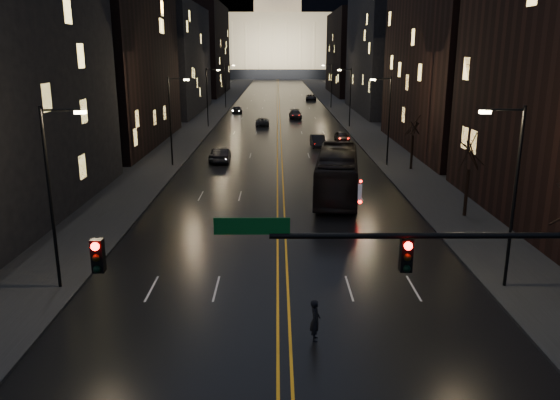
{
  "coord_description": "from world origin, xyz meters",
  "views": [
    {
      "loc": [
        -0.27,
        -14.93,
        11.33
      ],
      "look_at": [
        -0.12,
        12.66,
        3.84
      ],
      "focal_mm": 35.0,
      "sensor_mm": 36.0,
      "label": 1
    }
  ],
  "objects_px": {
    "traffic_signal": "(487,271)",
    "receding_car_a": "(318,141)",
    "oncoming_car_a": "(220,153)",
    "oncoming_car_b": "(222,155)",
    "pedestrian_a": "(315,320)",
    "bus": "(337,173)"
  },
  "relations": [
    {
      "from": "oncoming_car_b",
      "to": "receding_car_a",
      "type": "xyz_separation_m",
      "value": [
        10.93,
        9.35,
        0.0
      ]
    },
    {
      "from": "bus",
      "to": "oncoming_car_a",
      "type": "distance_m",
      "value": 18.45
    },
    {
      "from": "receding_car_a",
      "to": "pedestrian_a",
      "type": "bearing_deg",
      "value": -96.55
    },
    {
      "from": "oncoming_car_a",
      "to": "oncoming_car_b",
      "type": "xyz_separation_m",
      "value": [
        0.27,
        -0.62,
        -0.08
      ]
    },
    {
      "from": "oncoming_car_b",
      "to": "receding_car_a",
      "type": "height_order",
      "value": "same"
    },
    {
      "from": "oncoming_car_a",
      "to": "oncoming_car_b",
      "type": "relative_size",
      "value": 1.07
    },
    {
      "from": "oncoming_car_a",
      "to": "pedestrian_a",
      "type": "bearing_deg",
      "value": 103.91
    },
    {
      "from": "receding_car_a",
      "to": "traffic_signal",
      "type": "bearing_deg",
      "value": -90.99
    },
    {
      "from": "pedestrian_a",
      "to": "bus",
      "type": "bearing_deg",
      "value": -6.36
    },
    {
      "from": "receding_car_a",
      "to": "oncoming_car_a",
      "type": "bearing_deg",
      "value": -144.32
    },
    {
      "from": "traffic_signal",
      "to": "oncoming_car_b",
      "type": "relative_size",
      "value": 3.77
    },
    {
      "from": "traffic_signal",
      "to": "oncoming_car_a",
      "type": "xyz_separation_m",
      "value": [
        -12.35,
        42.96,
        -4.27
      ]
    },
    {
      "from": "bus",
      "to": "receding_car_a",
      "type": "relative_size",
      "value": 2.89
    },
    {
      "from": "oncoming_car_a",
      "to": "traffic_signal",
      "type": "bearing_deg",
      "value": 108.48
    },
    {
      "from": "traffic_signal",
      "to": "receding_car_a",
      "type": "bearing_deg",
      "value": 91.28
    },
    {
      "from": "oncoming_car_b",
      "to": "pedestrian_a",
      "type": "distance_m",
      "value": 38.07
    },
    {
      "from": "traffic_signal",
      "to": "oncoming_car_a",
      "type": "bearing_deg",
      "value": 106.04
    },
    {
      "from": "oncoming_car_b",
      "to": "bus",
      "type": "bearing_deg",
      "value": 124.54
    },
    {
      "from": "traffic_signal",
      "to": "pedestrian_a",
      "type": "bearing_deg",
      "value": 132.89
    },
    {
      "from": "traffic_signal",
      "to": "bus",
      "type": "bearing_deg",
      "value": 92.67
    },
    {
      "from": "receding_car_a",
      "to": "pedestrian_a",
      "type": "xyz_separation_m",
      "value": [
        -3.49,
        -46.69,
        0.13
      ]
    },
    {
      "from": "oncoming_car_b",
      "to": "traffic_signal",
      "type": "bearing_deg",
      "value": 103.17
    }
  ]
}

